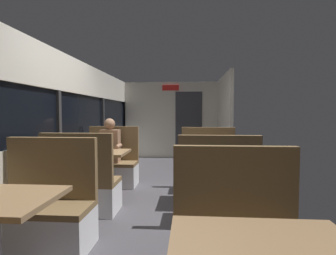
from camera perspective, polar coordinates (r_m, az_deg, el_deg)
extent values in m
cube|color=#423F44|center=(4.17, -3.39, -16.02)|extent=(3.30, 9.20, 0.02)
cube|color=beige|center=(4.46, -22.41, -8.50)|extent=(0.08, 8.40, 0.95)
cube|color=beige|center=(4.42, -22.82, 11.25)|extent=(0.08, 8.40, 0.60)
cube|color=black|center=(4.38, -22.75, 2.47)|extent=(0.03, 8.40, 0.75)
cube|color=#2D2D30|center=(4.37, -22.40, 2.48)|extent=(0.06, 0.08, 0.75)
cube|color=#2D2D30|center=(6.31, -13.79, 2.73)|extent=(0.06, 0.08, 0.75)
cube|color=#2D2D30|center=(8.34, -9.30, 2.84)|extent=(0.06, 0.08, 0.75)
cube|color=beige|center=(8.12, 0.57, 1.64)|extent=(2.90, 0.08, 2.30)
cube|color=#333338|center=(8.06, 4.45, 0.55)|extent=(0.80, 0.04, 2.00)
cube|color=red|center=(8.09, 0.55, 8.51)|extent=(0.50, 0.03, 0.16)
cube|color=beige|center=(6.96, 11.90, 1.34)|extent=(0.08, 2.40, 2.30)
cube|color=silver|center=(3.08, -25.20, -19.30)|extent=(0.95, 0.50, 0.39)
cube|color=brown|center=(3.00, -25.30, -15.32)|extent=(0.95, 0.50, 0.06)
cube|color=brown|center=(3.09, -23.51, -7.95)|extent=(0.95, 0.08, 0.65)
cylinder|color=#9E9EA3|center=(4.50, -14.49, -9.89)|extent=(0.10, 0.10, 0.70)
cube|color=olive|center=(4.44, -14.55, -5.22)|extent=(0.90, 0.70, 0.04)
cube|color=silver|center=(3.95, -17.64, -14.13)|extent=(0.95, 0.50, 0.39)
cube|color=brown|center=(3.89, -17.70, -10.96)|extent=(0.95, 0.50, 0.06)
cube|color=brown|center=(3.63, -19.04, -6.26)|extent=(0.95, 0.08, 0.65)
cube|color=silver|center=(5.15, -12.06, -9.98)|extent=(0.95, 0.50, 0.39)
cube|color=brown|center=(5.11, -12.09, -7.52)|extent=(0.95, 0.50, 0.06)
cube|color=brown|center=(5.25, -11.48, -3.30)|extent=(0.95, 0.08, 0.65)
cube|color=olive|center=(1.41, 20.45, -23.72)|extent=(0.90, 0.70, 0.04)
cube|color=brown|center=(2.12, 14.91, -23.11)|extent=(0.95, 0.50, 0.06)
cube|color=brown|center=(2.19, 14.01, -12.31)|extent=(0.95, 0.08, 0.65)
cylinder|color=#9E9EA3|center=(4.09, 9.45, -11.15)|extent=(0.10, 0.10, 0.70)
cube|color=olive|center=(4.02, 9.50, -6.02)|extent=(0.90, 0.70, 0.04)
cube|color=silver|center=(3.51, 10.42, -16.24)|extent=(0.95, 0.50, 0.39)
cube|color=brown|center=(3.44, 10.46, -12.70)|extent=(0.95, 0.50, 0.06)
cube|color=brown|center=(3.16, 10.93, -7.52)|extent=(0.95, 0.08, 0.65)
cube|color=silver|center=(4.77, 8.72, -11.01)|extent=(0.95, 0.50, 0.39)
cube|color=brown|center=(4.72, 8.74, -8.36)|extent=(0.95, 0.50, 0.06)
cube|color=brown|center=(4.87, 8.58, -3.77)|extent=(0.95, 0.08, 0.65)
cube|color=#26262D|center=(5.15, -12.06, -9.66)|extent=(0.30, 0.36, 0.45)
cube|color=#8C664C|center=(5.01, -12.29, -3.91)|extent=(0.34, 0.22, 0.60)
sphere|color=#8C664C|center=(4.96, -12.41, 0.77)|extent=(0.20, 0.20, 0.20)
cylinder|color=#8C664C|center=(4.90, -15.15, -3.87)|extent=(0.07, 0.28, 0.07)
cylinder|color=#8C664C|center=(4.78, -10.61, -3.98)|extent=(0.07, 0.28, 0.07)
cylinder|color=#26598C|center=(3.96, 8.43, -5.21)|extent=(0.07, 0.07, 0.09)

